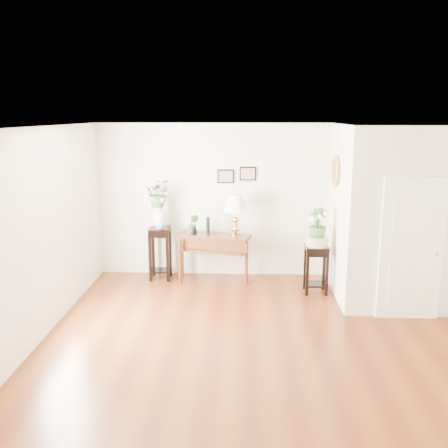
# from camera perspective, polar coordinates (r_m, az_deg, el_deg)

# --- Properties ---
(floor) EXTENTS (6.00, 5.50, 0.02)m
(floor) POSITION_cam_1_polar(r_m,az_deg,el_deg) (6.93, 4.87, -12.83)
(floor) COLOR #65330E
(floor) RESTS_ON ground
(ceiling) EXTENTS (6.00, 5.50, 0.02)m
(ceiling) POSITION_cam_1_polar(r_m,az_deg,el_deg) (6.27, 5.35, 11.00)
(ceiling) COLOR white
(ceiling) RESTS_ON ground
(wall_back) EXTENTS (6.00, 0.02, 2.80)m
(wall_back) POSITION_cam_1_polar(r_m,az_deg,el_deg) (9.15, 4.27, 2.65)
(wall_back) COLOR white
(wall_back) RESTS_ON ground
(wall_front) EXTENTS (6.00, 0.02, 2.80)m
(wall_front) POSITION_cam_1_polar(r_m,az_deg,el_deg) (3.85, 7.10, -11.46)
(wall_front) COLOR white
(wall_front) RESTS_ON ground
(wall_left) EXTENTS (0.02, 5.50, 2.80)m
(wall_left) POSITION_cam_1_polar(r_m,az_deg,el_deg) (6.98, -20.34, -1.20)
(wall_left) COLOR white
(wall_left) RESTS_ON ground
(partition) EXTENTS (1.80, 1.95, 2.80)m
(partition) POSITION_cam_1_polar(r_m,az_deg,el_deg) (8.53, 18.74, 1.31)
(partition) COLOR white
(partition) RESTS_ON floor
(door) EXTENTS (0.90, 0.05, 2.10)m
(door) POSITION_cam_1_polar(r_m,az_deg,el_deg) (7.68, 20.63, -2.71)
(door) COLOR white
(door) RESTS_ON floor
(art_print_left) EXTENTS (0.30, 0.02, 0.25)m
(art_print_left) POSITION_cam_1_polar(r_m,az_deg,el_deg) (9.06, 0.19, 5.47)
(art_print_left) COLOR black
(art_print_left) RESTS_ON wall_back
(art_print_right) EXTENTS (0.30, 0.02, 0.25)m
(art_print_right) POSITION_cam_1_polar(r_m,az_deg,el_deg) (9.05, 2.74, 5.77)
(art_print_right) COLOR black
(art_print_right) RESTS_ON wall_back
(wall_ornament) EXTENTS (0.07, 0.51, 0.51)m
(wall_ornament) POSITION_cam_1_polar(r_m,az_deg,el_deg) (8.34, 12.58, 5.95)
(wall_ornament) COLOR gold
(wall_ornament) RESTS_ON partition
(console_table) EXTENTS (1.36, 0.77, 0.86)m
(console_table) POSITION_cam_1_polar(r_m,az_deg,el_deg) (8.96, -1.20, -3.89)
(console_table) COLOR #3F1B0B
(console_table) RESTS_ON floor
(table_lamp) EXTENTS (0.51, 0.51, 0.73)m
(table_lamp) POSITION_cam_1_polar(r_m,az_deg,el_deg) (8.76, 1.34, 1.00)
(table_lamp) COLOR gold
(table_lamp) RESTS_ON console_table
(green_vase) EXTENTS (0.07, 0.07, 0.31)m
(green_vase) POSITION_cam_1_polar(r_m,az_deg,el_deg) (8.81, -1.84, -0.12)
(green_vase) COLOR black
(green_vase) RESTS_ON console_table
(potted_plant) EXTENTS (0.21, 0.18, 0.35)m
(potted_plant) POSITION_cam_1_polar(r_m,az_deg,el_deg) (8.84, -3.52, -0.09)
(potted_plant) COLOR #316526
(potted_plant) RESTS_ON console_table
(plant_stand_a) EXTENTS (0.39, 0.39, 0.96)m
(plant_stand_a) POSITION_cam_1_polar(r_m,az_deg,el_deg) (9.13, -7.29, -3.37)
(plant_stand_a) COLOR black
(plant_stand_a) RESTS_ON floor
(porcelain_vase) EXTENTS (0.32, 0.32, 0.43)m
(porcelain_vase) POSITION_cam_1_polar(r_m,az_deg,el_deg) (8.96, -7.42, 0.96)
(porcelain_vase) COLOR silver
(porcelain_vase) RESTS_ON plant_stand_a
(lily_arrangement) EXTENTS (0.51, 0.46, 0.50)m
(lily_arrangement) POSITION_cam_1_polar(r_m,az_deg,el_deg) (8.89, -7.49, 3.65)
(lily_arrangement) COLOR #316526
(lily_arrangement) RESTS_ON porcelain_vase
(plant_stand_b) EXTENTS (0.38, 0.38, 0.81)m
(plant_stand_b) POSITION_cam_1_polar(r_m,az_deg,el_deg) (8.54, 10.45, -5.11)
(plant_stand_b) COLOR black
(plant_stand_b) RESTS_ON floor
(ceramic_bowl) EXTENTS (0.48, 0.48, 0.16)m
(ceramic_bowl) POSITION_cam_1_polar(r_m,az_deg,el_deg) (8.41, 10.58, -1.96)
(ceramic_bowl) COLOR beige
(ceramic_bowl) RESTS_ON plant_stand_b
(narcissus) EXTENTS (0.38, 0.38, 0.52)m
(narcissus) POSITION_cam_1_polar(r_m,az_deg,el_deg) (8.34, 10.66, 0.04)
(narcissus) COLOR #316526
(narcissus) RESTS_ON ceramic_bowl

